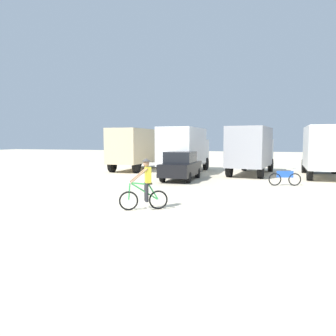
{
  "coord_description": "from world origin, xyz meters",
  "views": [
    {
      "loc": [
        4.86,
        -10.4,
        2.46
      ],
      "look_at": [
        0.18,
        4.51,
        1.1
      ],
      "focal_mm": 34.49,
      "sensor_mm": 36.0,
      "label": 1
    }
  ],
  "objects": [
    {
      "name": "sedan_parked",
      "position": [
        -0.29,
        8.66,
        0.88
      ],
      "size": [
        1.81,
        4.22,
        1.76
      ],
      "color": "black",
      "rests_on": "ground"
    },
    {
      "name": "ground_plane",
      "position": [
        0.0,
        0.0,
        0.0
      ],
      "size": [
        120.0,
        120.0,
        0.0
      ],
      "primitive_type": "plane",
      "color": "beige"
    },
    {
      "name": "box_truck_tan_camper",
      "position": [
        -5.56,
        14.09,
        1.87
      ],
      "size": [
        2.5,
        6.79,
        3.35
      ],
      "color": "#CCB78E",
      "rests_on": "ground"
    },
    {
      "name": "box_truck_avon_van",
      "position": [
        -1.21,
        13.19,
        1.87
      ],
      "size": [
        2.55,
        6.81,
        3.35
      ],
      "color": "white",
      "rests_on": "ground"
    },
    {
      "name": "bicycle_spare",
      "position": [
        5.71,
        7.95,
        0.4
      ],
      "size": [
        1.69,
        0.6,
        0.97
      ],
      "color": "black",
      "rests_on": "ground"
    },
    {
      "name": "cyclist_orange_shirt",
      "position": [
        0.74,
        0.07,
        0.85
      ],
      "size": [
        1.56,
        0.89,
        1.82
      ],
      "color": "black",
      "rests_on": "ground"
    },
    {
      "name": "box_truck_white_box",
      "position": [
        8.34,
        12.99,
        1.87
      ],
      "size": [
        2.58,
        6.82,
        3.35
      ],
      "color": "white",
      "rests_on": "ground"
    },
    {
      "name": "box_truck_grey_hauler",
      "position": [
        3.65,
        13.34,
        1.87
      ],
      "size": [
        3.15,
        6.98,
        3.35
      ],
      "color": "#9E9EA3",
      "rests_on": "ground"
    }
  ]
}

